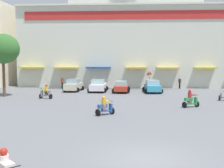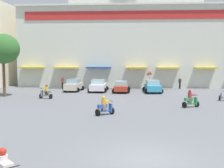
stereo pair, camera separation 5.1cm
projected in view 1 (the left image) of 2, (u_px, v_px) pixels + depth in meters
The scene contains 13 objects.
ground_plane at pixel (138, 107), 25.37m from camera, with size 128.00×128.00×0.00m, color slate.
colonial_building at pixel (134, 29), 48.30m from camera, with size 34.88×18.94×21.35m.
plaza_tree_2 at pixel (3, 49), 32.07m from camera, with size 3.69×3.16×6.99m.
parked_car_0 at pixel (74, 85), 37.76m from camera, with size 2.42×4.03×1.59m.
parked_car_1 at pixel (98, 86), 37.33m from camera, with size 2.46×4.26×1.57m.
parked_car_2 at pixel (121, 87), 36.59m from camera, with size 2.30×3.95×1.42m.
parked_car_3 at pixel (152, 86), 36.33m from camera, with size 2.47×4.07×1.56m.
scooter_rider_1 at pixel (105, 107), 21.84m from camera, with size 1.44×1.32×1.47m.
scooter_rider_2 at pixel (191, 100), 25.27m from camera, with size 1.55×1.12×1.56m.
scooter_rider_4 at pixel (46, 93), 30.81m from camera, with size 1.42×0.84×1.53m.
pedestrian_1 at pixel (180, 82), 40.93m from camera, with size 0.52×0.52×1.59m.
pedestrian_2 at pixel (62, 82), 41.17m from camera, with size 0.55×0.55×1.67m.
balloon_vendor_cart at pixel (149, 83), 39.85m from camera, with size 1.06×1.06×2.56m.
Camera 1 is at (-0.73, -12.19, 4.27)m, focal length 46.57 mm.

